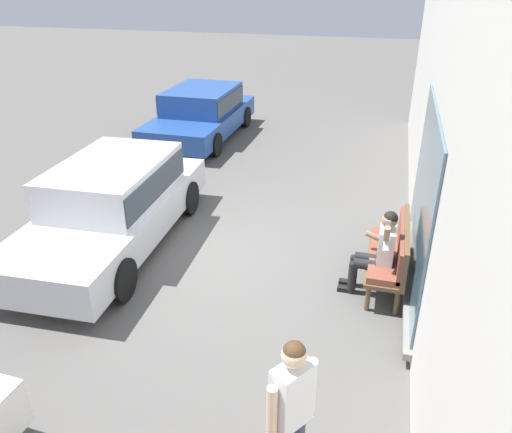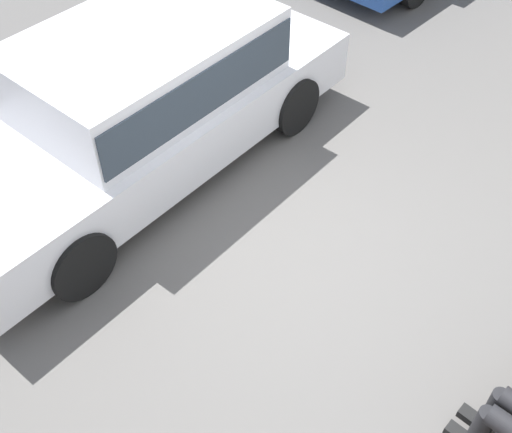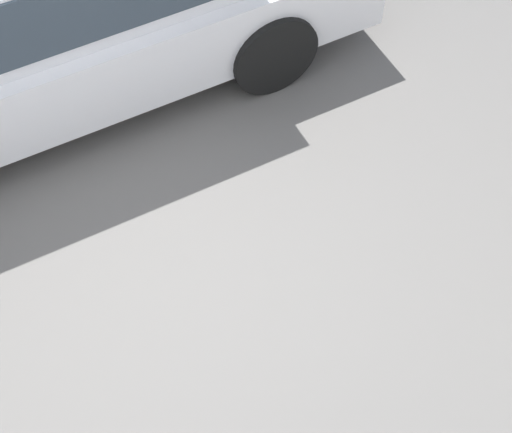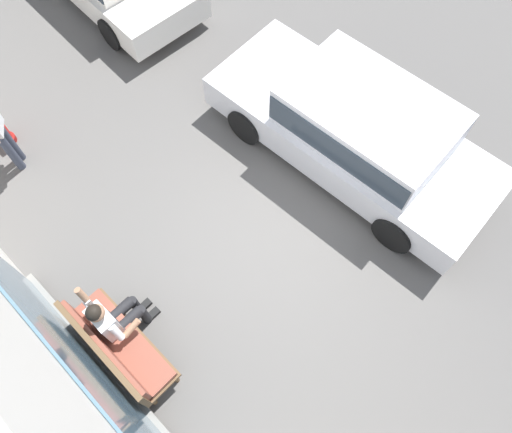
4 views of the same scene
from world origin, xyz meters
The scene contains 5 objects.
ground_plane centered at (0.00, 0.00, 0.00)m, with size 60.00×60.00×0.00m, color #565451.
building_facade centered at (0.00, 3.40, 2.37)m, with size 18.00×0.51×4.75m.
bench centered at (0.16, 2.90, 0.58)m, with size 1.62×0.55×1.01m.
person_on_phone centered at (0.42, 2.67, 0.71)m, with size 0.73×0.74×1.34m.
parked_car_mid centered at (0.05, -1.74, 0.80)m, with size 4.75×2.05×1.46m.
Camera 4 is at (-2.03, 2.60, 6.92)m, focal length 35.00 mm.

